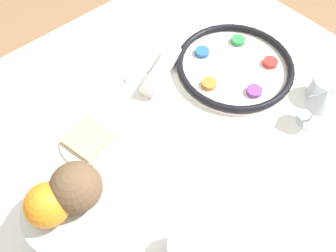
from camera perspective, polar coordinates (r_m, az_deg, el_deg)
The scene contains 12 objects.
ground_plane at distance 1.55m, azimuth 0.84°, elevation -14.69°, with size 8.00×8.00×0.00m, color #99704C.
dining_table at distance 1.21m, azimuth 1.05°, elevation -9.24°, with size 1.26×1.09×0.73m.
seder_plate at distance 1.02m, azimuth 11.52°, elevation 10.27°, with size 0.35×0.35×0.03m.
wine_glass at distance 0.90m, azimuth 25.24°, elevation 4.07°, with size 0.07×0.07×0.13m.
fruit_stand at distance 0.72m, azimuth -16.51°, elevation -13.88°, with size 0.19×0.19×0.10m.
orange_fruit at distance 0.67m, azimuth -20.21°, elevation -12.74°, with size 0.09×0.09×0.09m.
coconut at distance 0.66m, azimuth -15.71°, elevation -10.21°, with size 0.10×0.10×0.10m.
bread_plate at distance 0.87m, azimuth -13.65°, elevation -2.35°, with size 0.15×0.15×0.02m.
napkin_roll at distance 0.97m, azimuth -1.17°, elevation 9.78°, with size 0.19×0.12×0.05m.
cup_near at distance 1.01m, azimuth 25.45°, elevation 6.06°, with size 0.08×0.08×0.07m.
cup_mid at distance 0.72m, azimuth 3.15°, elevation -20.64°, with size 0.08×0.08×0.07m.
spoon at distance 1.01m, azimuth -3.62°, elevation 9.82°, with size 0.16×0.04×0.01m.
Camera 1 is at (0.34, 0.35, 1.47)m, focal length 35.00 mm.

